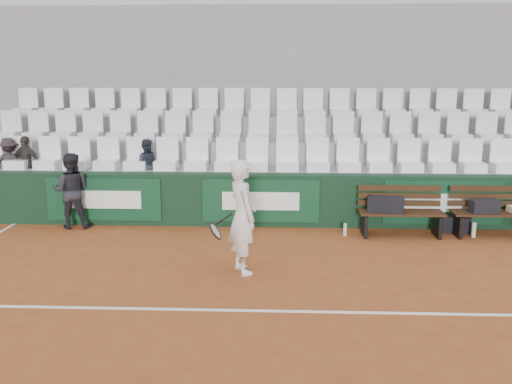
% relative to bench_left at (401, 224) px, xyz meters
% --- Properties ---
extents(ground, '(80.00, 80.00, 0.00)m').
position_rel_bench_left_xyz_m(ground, '(-2.34, -3.38, -0.23)').
color(ground, '#9A4A22').
rests_on(ground, ground).
extents(court_baseline, '(18.00, 0.06, 0.01)m').
position_rel_bench_left_xyz_m(court_baseline, '(-2.34, -3.38, -0.22)').
color(court_baseline, white).
rests_on(court_baseline, ground).
extents(back_barrier, '(18.00, 0.34, 1.00)m').
position_rel_bench_left_xyz_m(back_barrier, '(-2.27, 0.61, 0.28)').
color(back_barrier, black).
rests_on(back_barrier, ground).
extents(grandstand_tier_front, '(18.00, 0.95, 1.00)m').
position_rel_bench_left_xyz_m(grandstand_tier_front, '(-2.34, 1.24, 0.28)').
color(grandstand_tier_front, gray).
rests_on(grandstand_tier_front, ground).
extents(grandstand_tier_mid, '(18.00, 0.95, 1.45)m').
position_rel_bench_left_xyz_m(grandstand_tier_mid, '(-2.34, 2.19, 0.50)').
color(grandstand_tier_mid, gray).
rests_on(grandstand_tier_mid, ground).
extents(grandstand_tier_back, '(18.00, 0.95, 1.90)m').
position_rel_bench_left_xyz_m(grandstand_tier_back, '(-2.34, 3.14, 0.72)').
color(grandstand_tier_back, gray).
rests_on(grandstand_tier_back, ground).
extents(grandstand_rear_wall, '(18.00, 0.30, 4.40)m').
position_rel_bench_left_xyz_m(grandstand_rear_wall, '(-2.34, 3.77, 1.98)').
color(grandstand_rear_wall, gray).
rests_on(grandstand_rear_wall, ground).
extents(seat_row_front, '(11.90, 0.44, 0.63)m').
position_rel_bench_left_xyz_m(seat_row_front, '(-2.34, 1.07, 1.09)').
color(seat_row_front, white).
rests_on(seat_row_front, grandstand_tier_front).
extents(seat_row_mid, '(11.90, 0.44, 0.63)m').
position_rel_bench_left_xyz_m(seat_row_mid, '(-2.34, 2.02, 1.54)').
color(seat_row_mid, silver).
rests_on(seat_row_mid, grandstand_tier_mid).
extents(seat_row_back, '(11.90, 0.44, 0.63)m').
position_rel_bench_left_xyz_m(seat_row_back, '(-2.34, 2.97, 1.99)').
color(seat_row_back, silver).
rests_on(seat_row_back, grandstand_tier_back).
extents(bench_left, '(1.50, 0.56, 0.45)m').
position_rel_bench_left_xyz_m(bench_left, '(0.00, 0.00, 0.00)').
color(bench_left, '#372010').
rests_on(bench_left, ground).
extents(bench_right, '(1.50, 0.56, 0.45)m').
position_rel_bench_left_xyz_m(bench_right, '(1.67, 0.03, 0.00)').
color(bench_right, '#351E0F').
rests_on(bench_right, ground).
extents(sports_bag_left, '(0.67, 0.42, 0.27)m').
position_rel_bench_left_xyz_m(sports_bag_left, '(-0.28, -0.03, 0.36)').
color(sports_bag_left, black).
rests_on(sports_bag_left, bench_left).
extents(sports_bag_right, '(0.53, 0.31, 0.23)m').
position_rel_bench_left_xyz_m(sports_bag_right, '(1.46, 0.00, 0.34)').
color(sports_bag_right, black).
rests_on(sports_bag_right, bench_right).
extents(sports_bag_ground, '(0.53, 0.37, 0.30)m').
position_rel_bench_left_xyz_m(sports_bag_ground, '(1.08, 0.31, -0.07)').
color(sports_bag_ground, black).
rests_on(sports_bag_ground, ground).
extents(water_bottle_near, '(0.06, 0.06, 0.23)m').
position_rel_bench_left_xyz_m(water_bottle_near, '(-1.00, -0.03, -0.11)').
color(water_bottle_near, silver).
rests_on(water_bottle_near, ground).
extents(water_bottle_far, '(0.08, 0.08, 0.27)m').
position_rel_bench_left_xyz_m(water_bottle_far, '(1.30, -0.04, -0.09)').
color(water_bottle_far, silver).
rests_on(water_bottle_far, ground).
extents(tennis_player, '(0.81, 0.73, 1.70)m').
position_rel_bench_left_xyz_m(tennis_player, '(-2.73, -1.98, 0.62)').
color(tennis_player, silver).
rests_on(tennis_player, ground).
extents(ball_kid, '(0.75, 0.61, 1.43)m').
position_rel_bench_left_xyz_m(ball_kid, '(-6.10, 0.29, 0.49)').
color(ball_kid, black).
rests_on(ball_kid, ground).
extents(spectator_a, '(0.74, 0.51, 1.05)m').
position_rel_bench_left_xyz_m(spectator_a, '(-7.64, 1.12, 1.30)').
color(spectator_a, black).
rests_on(spectator_a, grandstand_tier_front).
extents(spectator_b, '(0.69, 0.40, 1.10)m').
position_rel_bench_left_xyz_m(spectator_b, '(-7.29, 1.12, 1.32)').
color(spectator_b, '#2E2925').
rests_on(spectator_b, grandstand_tier_front).
extents(spectator_c, '(0.55, 0.45, 1.05)m').
position_rel_bench_left_xyz_m(spectator_c, '(-4.85, 1.12, 1.30)').
color(spectator_c, '#1F252F').
rests_on(spectator_c, grandstand_tier_front).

